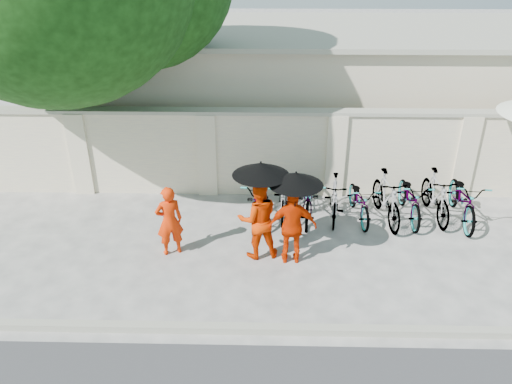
{
  "coord_description": "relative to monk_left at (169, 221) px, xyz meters",
  "views": [
    {
      "loc": [
        0.4,
        -7.71,
        5.51
      ],
      "look_at": [
        0.2,
        1.01,
        1.1
      ],
      "focal_mm": 35.0,
      "sensor_mm": 36.0,
      "label": 1
    }
  ],
  "objects": [
    {
      "name": "kerb",
      "position": [
        1.45,
        -2.2,
        -0.66
      ],
      "size": [
        40.0,
        0.16,
        0.12
      ],
      "primitive_type": "cube",
      "color": "#999886",
      "rests_on": "ground"
    },
    {
      "name": "bike_7",
      "position": [
        5.55,
        1.55,
        -0.19
      ],
      "size": [
        0.56,
        1.77,
        1.05
      ],
      "primitive_type": "imported",
      "rotation": [
        0.0,
        0.0,
        0.04
      ],
      "color": "#8D8AA5",
      "rests_on": "ground"
    },
    {
      "name": "bike_0",
      "position": [
        1.67,
        1.45,
        -0.22
      ],
      "size": [
        0.76,
        1.92,
        0.99
      ],
      "primitive_type": "imported",
      "rotation": [
        0.0,
        0.0,
        -0.06
      ],
      "color": "#8D8AA5",
      "rests_on": "ground"
    },
    {
      "name": "bike_2",
      "position": [
        2.78,
        1.51,
        -0.21
      ],
      "size": [
        0.85,
        1.98,
        1.01
      ],
      "primitive_type": "imported",
      "rotation": [
        0.0,
        0.0,
        -0.1
      ],
      "color": "#8D8AA5",
      "rests_on": "ground"
    },
    {
      "name": "building_behind",
      "position": [
        3.45,
        6.5,
        0.88
      ],
      "size": [
        14.0,
        6.0,
        3.2
      ],
      "primitive_type": "cube",
      "color": "#C7B697",
      "rests_on": "ground"
    },
    {
      "name": "ground",
      "position": [
        1.45,
        -0.5,
        -0.72
      ],
      "size": [
        80.0,
        80.0,
        0.0
      ],
      "primitive_type": "plane",
      "color": "#B6B1A9"
    },
    {
      "name": "bike_6",
      "position": [
        5.0,
        1.51,
        -0.24
      ],
      "size": [
        0.66,
        1.83,
        0.96
      ],
      "primitive_type": "imported",
      "rotation": [
        0.0,
        0.0,
        -0.01
      ],
      "color": "#8D8AA5",
      "rests_on": "ground"
    },
    {
      "name": "monk_right",
      "position": [
        2.35,
        -0.24,
        0.05
      ],
      "size": [
        0.91,
        0.4,
        1.53
      ],
      "primitive_type": "imported",
      "rotation": [
        0.0,
        0.0,
        3.17
      ],
      "color": "red",
      "rests_on": "ground"
    },
    {
      "name": "parasol_center",
      "position": [
        1.75,
        -0.12,
        1.16
      ],
      "size": [
        1.04,
        1.04,
        1.08
      ],
      "color": "black",
      "rests_on": "ground"
    },
    {
      "name": "monk_center",
      "position": [
        1.7,
        -0.04,
        0.09
      ],
      "size": [
        0.89,
        0.75,
        1.62
      ],
      "primitive_type": "imported",
      "rotation": [
        0.0,
        0.0,
        3.33
      ],
      "color": "red",
      "rests_on": "ground"
    },
    {
      "name": "monk_left",
      "position": [
        0.0,
        0.0,
        0.0
      ],
      "size": [
        0.62,
        0.52,
        1.43
      ],
      "primitive_type": "imported",
      "rotation": [
        0.0,
        0.0,
        3.54
      ],
      "color": "red",
      "rests_on": "ground"
    },
    {
      "name": "bike_1",
      "position": [
        2.23,
        1.54,
        -0.23
      ],
      "size": [
        0.56,
        1.65,
        0.98
      ],
      "primitive_type": "imported",
      "rotation": [
        0.0,
        0.0,
        -0.06
      ],
      "color": "#8D8AA5",
      "rests_on": "ground"
    },
    {
      "name": "bike_3",
      "position": [
        3.34,
        1.44,
        -0.24
      ],
      "size": [
        0.63,
        1.64,
        0.96
      ],
      "primitive_type": "imported",
      "rotation": [
        0.0,
        0.0,
        -0.12
      ],
      "color": "#8D8AA5",
      "rests_on": "ground"
    },
    {
      "name": "bike_8",
      "position": [
        6.11,
        1.43,
        -0.2
      ],
      "size": [
        0.84,
        2.01,
        1.03
      ],
      "primitive_type": "imported",
      "rotation": [
        0.0,
        0.0,
        -0.08
      ],
      "color": "#8D8AA5",
      "rests_on": "ground"
    },
    {
      "name": "parasol_right",
      "position": [
        2.37,
        -0.32,
        1.07
      ],
      "size": [
        0.98,
        0.98,
        1.03
      ],
      "color": "black",
      "rests_on": "ground"
    },
    {
      "name": "compound_wall",
      "position": [
        2.45,
        2.7,
        0.28
      ],
      "size": [
        20.0,
        0.3,
        2.0
      ],
      "primitive_type": "cube",
      "color": "beige",
      "rests_on": "ground"
    },
    {
      "name": "bike_4",
      "position": [
        3.89,
        1.46,
        -0.28
      ],
      "size": [
        0.72,
        1.69,
        0.87
      ],
      "primitive_type": "imported",
      "rotation": [
        0.0,
        0.0,
        0.09
      ],
      "color": "#8D8AA5",
      "rests_on": "ground"
    },
    {
      "name": "bike_5",
      "position": [
        4.44,
        1.39,
        -0.17
      ],
      "size": [
        0.71,
        1.86,
        1.09
      ],
      "primitive_type": "imported",
      "rotation": [
        0.0,
        0.0,
        0.11
      ],
      "color": "#8D8AA5",
      "rests_on": "ground"
    }
  ]
}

